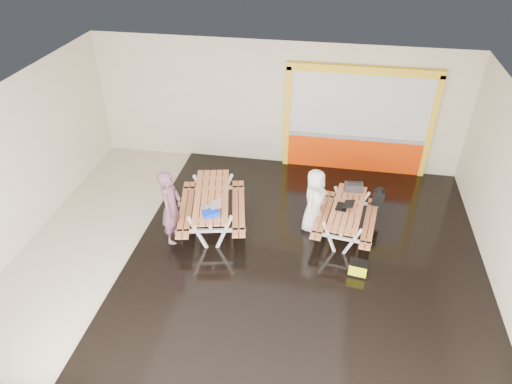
% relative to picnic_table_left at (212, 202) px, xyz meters
% --- Properties ---
extents(room, '(10.02, 8.02, 3.52)m').
position_rel_picnic_table_left_xyz_m(room, '(1.01, -0.79, 1.08)').
color(room, beige).
rests_on(room, ground).
extents(deck, '(7.50, 7.98, 0.05)m').
position_rel_picnic_table_left_xyz_m(deck, '(2.26, -0.79, -0.64)').
color(deck, black).
rests_on(deck, room).
extents(kiosk, '(3.88, 0.16, 3.00)m').
position_rel_picnic_table_left_xyz_m(kiosk, '(3.21, 3.15, 0.78)').
color(kiosk, '#F23C05').
rests_on(kiosk, room).
extents(picnic_table_left, '(1.91, 2.46, 0.88)m').
position_rel_picnic_table_left_xyz_m(picnic_table_left, '(0.00, 0.00, 0.00)').
color(picnic_table_left, '#D17C4D').
rests_on(picnic_table_left, deck).
extents(picnic_table_right, '(1.53, 2.05, 0.76)m').
position_rel_picnic_table_left_xyz_m(picnic_table_right, '(3.06, 0.21, -0.08)').
color(picnic_table_right, '#D17C4D').
rests_on(picnic_table_right, deck).
extents(person_left, '(0.44, 0.66, 1.79)m').
position_rel_picnic_table_left_xyz_m(person_left, '(-0.73, -0.67, 0.25)').
color(person_left, '#6B4255').
rests_on(person_left, deck).
extents(person_right, '(0.71, 0.88, 1.57)m').
position_rel_picnic_table_left_xyz_m(person_right, '(2.31, 0.29, 0.13)').
color(person_right, white).
rests_on(person_right, deck).
extents(laptop_left, '(0.46, 0.43, 0.16)m').
position_rel_picnic_table_left_xyz_m(laptop_left, '(0.15, -0.52, 0.26)').
color(laptop_left, silver).
rests_on(laptop_left, picnic_table_left).
extents(laptop_right, '(0.44, 0.40, 0.16)m').
position_rel_picnic_table_left_xyz_m(laptop_right, '(2.98, 0.19, 0.15)').
color(laptop_right, black).
rests_on(laptop_right, picnic_table_right).
extents(blue_pouch, '(0.40, 0.37, 0.10)m').
position_rel_picnic_table_left_xyz_m(blue_pouch, '(0.18, -0.73, 0.25)').
color(blue_pouch, '#0B2FEA').
rests_on(blue_pouch, picnic_table_left).
extents(toolbox, '(0.43, 0.24, 0.24)m').
position_rel_picnic_table_left_xyz_m(toolbox, '(3.18, 0.93, 0.19)').
color(toolbox, black).
rests_on(toolbox, picnic_table_right).
extents(backpack, '(0.28, 0.20, 0.45)m').
position_rel_picnic_table_left_xyz_m(backpack, '(3.77, 0.86, 0.03)').
color(backpack, black).
rests_on(backpack, picnic_table_right).
extents(dark_case, '(0.42, 0.38, 0.13)m').
position_rel_picnic_table_left_xyz_m(dark_case, '(2.37, 0.31, -0.55)').
color(dark_case, black).
rests_on(dark_case, deck).
extents(fluke_bag, '(0.41, 0.30, 0.33)m').
position_rel_picnic_table_left_xyz_m(fluke_bag, '(3.35, -1.12, -0.46)').
color(fluke_bag, black).
rests_on(fluke_bag, deck).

